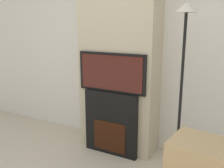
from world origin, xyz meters
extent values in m
cube|color=silver|center=(0.00, 2.03, 1.35)|extent=(6.00, 0.06, 2.70)
cube|color=beige|center=(0.00, 1.80, 1.35)|extent=(0.99, 0.41, 2.70)
cube|color=black|center=(0.00, 1.59, 0.41)|extent=(0.71, 0.14, 0.82)
cube|color=#33160A|center=(0.00, 1.52, 0.25)|extent=(0.44, 0.01, 0.39)
cube|color=black|center=(0.00, 1.59, 1.06)|extent=(0.89, 0.06, 0.48)
cube|color=#471914|center=(0.00, 1.56, 1.06)|extent=(0.82, 0.01, 0.42)
cylinder|color=black|center=(0.86, 1.51, 0.88)|extent=(0.03, 0.03, 1.71)
cone|color=silver|center=(0.86, 1.51, 1.79)|extent=(0.22, 0.22, 0.10)
cube|color=tan|center=(1.21, 0.73, 0.70)|extent=(0.50, 0.42, 0.21)
camera|label=1|loc=(1.40, -1.02, 1.63)|focal=40.00mm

